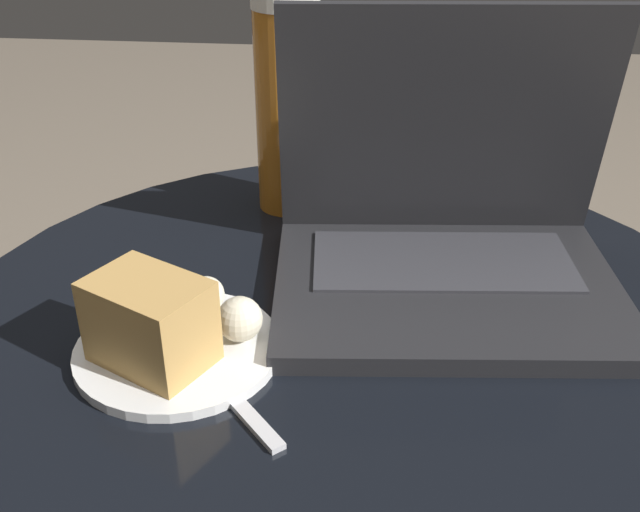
{
  "coord_description": "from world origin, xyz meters",
  "views": [
    {
      "loc": [
        0.04,
        -0.56,
        0.87
      ],
      "look_at": [
        -0.02,
        -0.01,
        0.56
      ],
      "focal_mm": 42.0,
      "sensor_mm": 36.0,
      "label": 1
    }
  ],
  "objects": [
    {
      "name": "beer_glass",
      "position": [
        -0.08,
        0.23,
        0.62
      ],
      "size": [
        0.07,
        0.07,
        0.25
      ],
      "color": "#C6701E",
      "rests_on": "table"
    },
    {
      "name": "fork",
      "position": [
        -0.11,
        -0.09,
        0.5
      ],
      "size": [
        0.14,
        0.16,
        0.01
      ],
      "color": "silver",
      "rests_on": "table"
    },
    {
      "name": "laptop",
      "position": [
        0.09,
        0.08,
        0.54
      ],
      "size": [
        0.34,
        0.27,
        0.26
      ],
      "color": "#232326",
      "rests_on": "table"
    },
    {
      "name": "snack_plate",
      "position": [
        -0.14,
        -0.08,
        0.52
      ],
      "size": [
        0.17,
        0.17,
        0.08
      ],
      "color": "white",
      "rests_on": "table"
    },
    {
      "name": "table",
      "position": [
        0.0,
        0.0,
        0.38
      ],
      "size": [
        0.74,
        0.74,
        0.49
      ],
      "color": "black",
      "rests_on": "ground_plane"
    }
  ]
}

